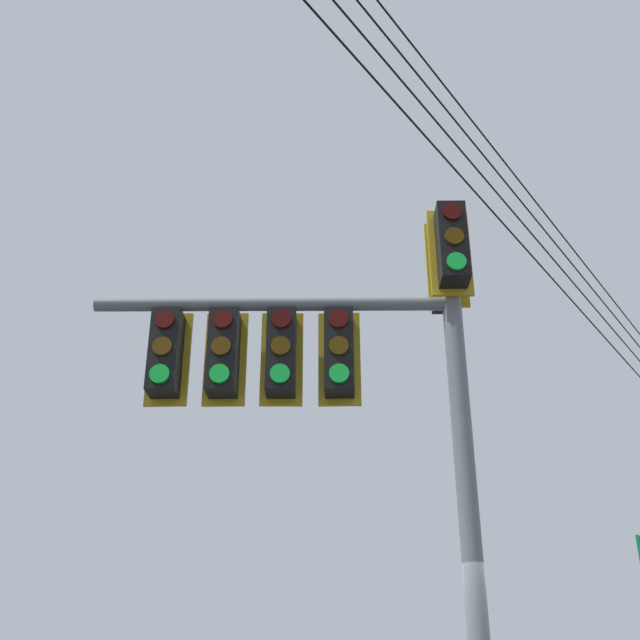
{
  "coord_description": "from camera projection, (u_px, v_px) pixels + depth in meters",
  "views": [
    {
      "loc": [
        -7.79,
        -1.67,
        1.37
      ],
      "look_at": [
        -0.77,
        0.83,
        4.96
      ],
      "focal_mm": 44.48,
      "sensor_mm": 36.0,
      "label": 1
    }
  ],
  "objects": [
    {
      "name": "signal_mast_assembly",
      "position": [
        351.0,
        365.0,
        8.06
      ],
      "size": [
        1.79,
        3.87,
        6.21
      ],
      "color": "slate",
      "rests_on": "ground"
    },
    {
      "name": "overhead_wire_span",
      "position": [
        465.0,
        145.0,
        10.08
      ],
      "size": [
        17.33,
        4.67,
        1.34
      ],
      "color": "black"
    }
  ]
}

